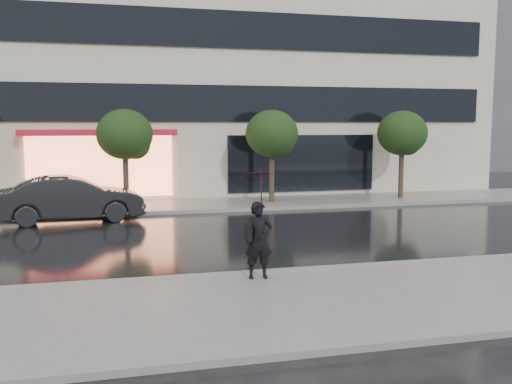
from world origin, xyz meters
name	(u,v)px	position (x,y,z in m)	size (l,w,h in m)	color
ground	(263,265)	(0.00, 0.00, 0.00)	(120.00, 120.00, 0.00)	black
sidewalk_near	(306,304)	(0.00, -3.25, 0.06)	(60.00, 4.50, 0.12)	slate
sidewalk_far	(200,205)	(0.00, 10.25, 0.06)	(60.00, 3.50, 0.12)	slate
curb_near	(274,273)	(0.00, -1.00, 0.07)	(60.00, 0.25, 0.14)	gray
curb_far	(207,211)	(0.00, 8.50, 0.07)	(60.00, 0.25, 0.14)	gray
office_building	(177,17)	(0.00, 17.97, 9.00)	(30.00, 12.76, 18.00)	beige
bg_building_right	(486,67)	(26.00, 28.00, 8.00)	(12.00, 12.00, 16.00)	#4C4C54
tree_mid_west	(126,136)	(-2.94, 10.03, 2.92)	(2.20, 2.20, 3.99)	#33261C
tree_mid_east	(273,136)	(3.06, 10.03, 2.92)	(2.20, 2.20, 3.99)	#33261C
tree_far_east	(403,135)	(9.06, 10.03, 2.92)	(2.20, 2.20, 3.99)	#33261C
parked_car	(72,199)	(-4.91, 7.64, 0.81)	(1.70, 4.89, 1.61)	black
pedestrian_with_umbrella	(260,207)	(-0.44, -1.50, 1.65)	(0.94, 0.96, 2.34)	black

